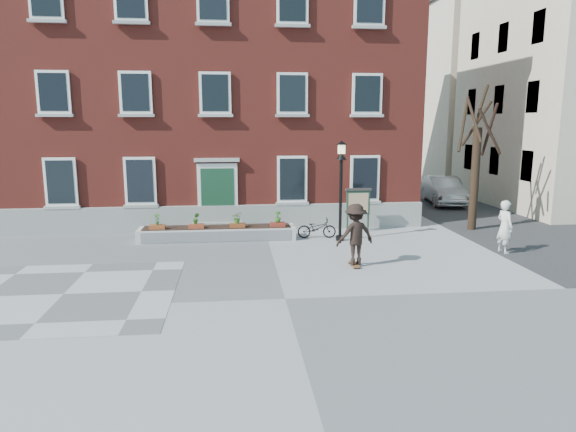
{
  "coord_description": "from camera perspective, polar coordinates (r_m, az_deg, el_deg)",
  "views": [
    {
      "loc": [
        -1.3,
        -12.97,
        4.67
      ],
      "look_at": [
        0.5,
        4.0,
        1.5
      ],
      "focal_mm": 32.0,
      "sensor_mm": 36.0,
      "label": 1
    }
  ],
  "objects": [
    {
      "name": "checker_patch",
      "position": [
        15.46,
        -23.67,
        -7.96
      ],
      "size": [
        6.0,
        6.0,
        0.01
      ],
      "primitive_type": "cube",
      "color": "#575759",
      "rests_on": "ground"
    },
    {
      "name": "notice_board",
      "position": [
        21.94,
        7.8,
        1.49
      ],
      "size": [
        1.1,
        0.16,
        1.87
      ],
      "color": "#1A3524",
      "rests_on": "ground"
    },
    {
      "name": "lamp_post",
      "position": [
        20.03,
        5.91,
        4.36
      ],
      "size": [
        0.4,
        0.4,
        3.93
      ],
      "color": "black",
      "rests_on": "ground"
    },
    {
      "name": "brick_building",
      "position": [
        27.01,
        -7.76,
        13.89
      ],
      "size": [
        18.4,
        10.85,
        12.6
      ],
      "color": "maroon",
      "rests_on": "ground"
    },
    {
      "name": "bystander",
      "position": [
        19.87,
        22.94,
        -1.1
      ],
      "size": [
        0.59,
        0.78,
        1.91
      ],
      "primitive_type": "imported",
      "rotation": [
        0.0,
        0.0,
        1.78
      ],
      "color": "silver",
      "rests_on": "ground"
    },
    {
      "name": "bicycle",
      "position": [
        20.75,
        3.21,
        -1.35
      ],
      "size": [
        1.59,
        0.65,
        0.81
      ],
      "primitive_type": "imported",
      "rotation": [
        0.0,
        0.0,
        1.5
      ],
      "color": "black",
      "rests_on": "ground"
    },
    {
      "name": "ground",
      "position": [
        13.85,
        -0.31,
        -9.19
      ],
      "size": [
        100.0,
        100.0,
        0.0
      ],
      "primitive_type": "plane",
      "color": "gray",
      "rests_on": "ground"
    },
    {
      "name": "bare_tree",
      "position": [
        23.45,
        20.13,
        5.29
      ],
      "size": [
        1.83,
        1.83,
        6.16
      ],
      "color": "black",
      "rests_on": "ground"
    },
    {
      "name": "planter_assembly",
      "position": [
        20.63,
        -7.83,
        -1.79
      ],
      "size": [
        6.2,
        1.12,
        1.15
      ],
      "color": "silver",
      "rests_on": "ground"
    },
    {
      "name": "side_street",
      "position": [
        38.09,
        25.09,
        13.1
      ],
      "size": [
        15.2,
        36.0,
        14.5
      ],
      "color": "#323335",
      "rests_on": "ground"
    },
    {
      "name": "skateboarder",
      "position": [
        16.7,
        7.48,
        -2.03
      ],
      "size": [
        1.42,
        1.03,
        2.06
      ],
      "color": "brown",
      "rests_on": "ground"
    },
    {
      "name": "parked_car",
      "position": [
        30.53,
        16.91,
        2.74
      ],
      "size": [
        2.34,
        4.9,
        1.55
      ],
      "primitive_type": "imported",
      "rotation": [
        0.0,
        0.0,
        -0.15
      ],
      "color": "#B0B3B5",
      "rests_on": "ground"
    }
  ]
}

